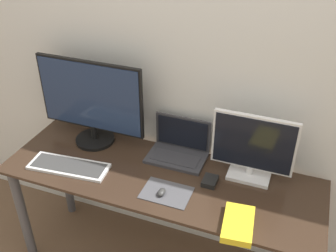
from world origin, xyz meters
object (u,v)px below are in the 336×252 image
object	(u,v)px
monitor_left	(91,102)
book	(238,224)
keyboard	(69,166)
power_brick	(210,181)
monitor_right	(253,148)
laptop	(179,147)
mouse	(162,192)

from	to	relation	value
monitor_left	book	world-z (taller)	monitor_left
keyboard	book	bearing A→B (deg)	-5.75
monitor_left	power_brick	xyz separation A→B (m)	(0.77, -0.14, -0.26)
monitor_right	laptop	bearing A→B (deg)	174.36
monitor_left	mouse	distance (m)	0.70
laptop	mouse	world-z (taller)	laptop
monitor_left	monitor_right	xyz separation A→B (m)	(0.96, 0.00, -0.09)
monitor_left	laptop	distance (m)	0.58
mouse	book	distance (m)	0.42
laptop	keyboard	bearing A→B (deg)	-148.13
monitor_left	laptop	size ratio (longest dim) A/B	1.98
keyboard	power_brick	size ratio (longest dim) A/B	4.80
laptop	power_brick	xyz separation A→B (m)	(0.24, -0.18, -0.04)
monitor_left	monitor_right	size ratio (longest dim) A/B	1.52
mouse	power_brick	size ratio (longest dim) A/B	0.62
keyboard	mouse	xyz separation A→B (m)	(0.57, -0.02, 0.01)
monitor_left	keyboard	bearing A→B (deg)	-90.37
monitor_right	keyboard	world-z (taller)	monitor_right
monitor_left	keyboard	xyz separation A→B (m)	(-0.00, -0.29, -0.26)
monitor_right	book	distance (m)	0.42
mouse	power_brick	xyz separation A→B (m)	(0.20, 0.18, -0.01)
laptop	power_brick	size ratio (longest dim) A/B	3.44
monitor_left	monitor_right	world-z (taller)	monitor_left
laptop	book	distance (m)	0.62
book	monitor_left	bearing A→B (deg)	158.29
monitor_right	mouse	xyz separation A→B (m)	(-0.39, -0.32, -0.16)
laptop	mouse	bearing A→B (deg)	-84.51
keyboard	monitor_right	bearing A→B (deg)	16.92
book	power_brick	bearing A→B (deg)	129.31
monitor_left	power_brick	world-z (taller)	monitor_left
monitor_right	laptop	distance (m)	0.44
keyboard	monitor_left	bearing A→B (deg)	89.63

